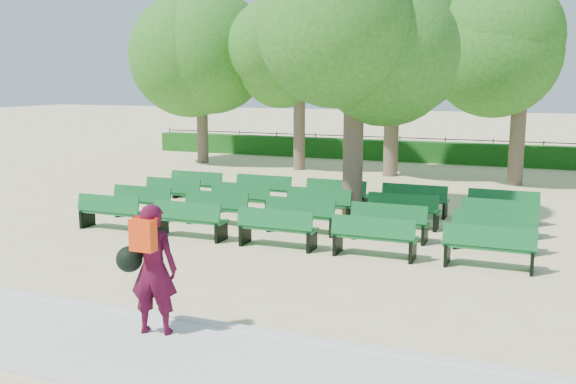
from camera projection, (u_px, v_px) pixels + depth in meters
name	position (u px, v px, depth m)	size (l,w,h in m)	color
ground	(312.00, 231.00, 15.33)	(120.00, 120.00, 0.00)	beige
paving	(125.00, 349.00, 8.56)	(30.00, 2.20, 0.06)	silver
curb	(171.00, 318.00, 9.61)	(30.00, 0.12, 0.10)	silver
hedge	(420.00, 152.00, 28.05)	(26.00, 0.70, 0.90)	#175216
fence	(422.00, 161.00, 28.49)	(26.00, 0.10, 1.02)	black
tree_line	(401.00, 174.00, 24.47)	(21.80, 6.80, 7.04)	#2C701E
bench_array	(312.00, 222.00, 15.87)	(1.72, 0.55, 1.08)	#105F27
tree_among	(355.00, 41.00, 15.59)	(4.47, 4.47, 6.53)	brown
person	(151.00, 267.00, 8.88)	(0.91, 0.59, 1.85)	#41091F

